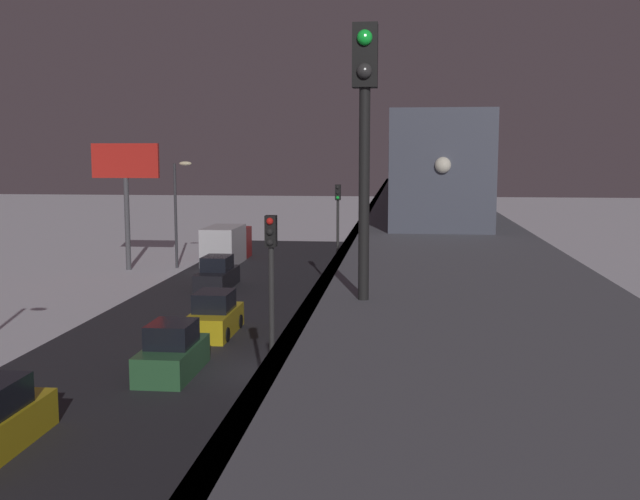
{
  "coord_description": "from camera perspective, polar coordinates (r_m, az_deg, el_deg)",
  "views": [
    {
      "loc": [
        -5.46,
        26.74,
        8.11
      ],
      "look_at": [
        -0.9,
        -14.65,
        2.78
      ],
      "focal_mm": 41.88,
      "sensor_mm": 36.0,
      "label": 1
    }
  ],
  "objects": [
    {
      "name": "ground_plane",
      "position": [
        28.47,
        -5.1,
        -9.29
      ],
      "size": [
        240.0,
        240.0,
        0.0
      ],
      "primitive_type": "plane",
      "color": "white"
    },
    {
      "name": "avenue_asphalt",
      "position": [
        29.61,
        -13.46,
        -8.8
      ],
      "size": [
        11.0,
        85.32,
        0.01
      ],
      "primitive_type": "cube",
      "color": "#28282D",
      "rests_on": "ground_plane"
    },
    {
      "name": "elevated_railway",
      "position": [
        26.93,
        8.34,
        0.87
      ],
      "size": [
        5.0,
        85.32,
        5.97
      ],
      "color": "slate",
      "rests_on": "ground_plane"
    },
    {
      "name": "subway_train",
      "position": [
        38.69,
        7.94,
        6.68
      ],
      "size": [
        2.94,
        36.87,
        3.4
      ],
      "color": "#4C5160",
      "rests_on": "elevated_railway"
    },
    {
      "name": "rail_signal",
      "position": [
        10.95,
        3.43,
        10.34
      ],
      "size": [
        0.36,
        0.41,
        4.0
      ],
      "color": "black",
      "rests_on": "elevated_railway"
    },
    {
      "name": "sedan_yellow",
      "position": [
        34.32,
        -8.06,
        -5.11
      ],
      "size": [
        1.91,
        4.28,
        1.97
      ],
      "rotation": [
        0.0,
        0.0,
        3.14
      ],
      "color": "gold",
      "rests_on": "ground_plane"
    },
    {
      "name": "sedan_black",
      "position": [
        46.12,
        -7.85,
        -1.9
      ],
      "size": [
        1.8,
        4.79,
        1.97
      ],
      "color": "black",
      "rests_on": "ground_plane"
    },
    {
      "name": "sedan_green_2",
      "position": [
        28.44,
        -11.22,
        -7.75
      ],
      "size": [
        1.8,
        4.06,
        1.97
      ],
      "rotation": [
        0.0,
        0.0,
        3.14
      ],
      "color": "#2D6038",
      "rests_on": "ground_plane"
    },
    {
      "name": "box_truck",
      "position": [
        57.03,
        -7.14,
        0.42
      ],
      "size": [
        2.4,
        7.4,
        2.8
      ],
      "color": "#A51E1E",
      "rests_on": "ground_plane"
    },
    {
      "name": "traffic_light_near",
      "position": [
        21.51,
        -3.74,
        -3.21
      ],
      "size": [
        0.32,
        0.44,
        6.4
      ],
      "color": "#2D2D2D",
      "rests_on": "ground_plane"
    },
    {
      "name": "traffic_light_mid",
      "position": [
        43.37,
        1.37,
        2.11
      ],
      "size": [
        0.32,
        0.44,
        6.4
      ],
      "color": "#2D2D2D",
      "rests_on": "ground_plane"
    },
    {
      "name": "commercial_billboard",
      "position": [
        54.12,
        -14.63,
        5.7
      ],
      "size": [
        4.8,
        0.36,
        8.9
      ],
      "color": "#4C4C51",
      "rests_on": "ground_plane"
    },
    {
      "name": "street_lamp_far",
      "position": [
        54.22,
        -10.77,
        3.68
      ],
      "size": [
        1.35,
        0.44,
        7.65
      ],
      "color": "#38383D",
      "rests_on": "ground_plane"
    }
  ]
}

